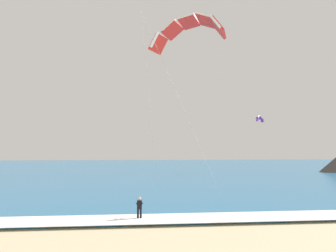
{
  "coord_description": "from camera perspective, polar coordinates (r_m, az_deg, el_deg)",
  "views": [
    {
      "loc": [
        -4.88,
        -7.88,
        4.94
      ],
      "look_at": [
        -2.73,
        15.15,
        6.93
      ],
      "focal_mm": 30.25,
      "sensor_mm": 36.0,
      "label": 1
    }
  ],
  "objects": [
    {
      "name": "kite_distant",
      "position": [
        66.5,
        17.91,
        1.49
      ],
      "size": [
        2.94,
        3.16,
        1.42
      ],
      "color": "purple"
    },
    {
      "name": "surfboard",
      "position": [
        20.84,
        -5.81,
        -18.53
      ],
      "size": [
        0.47,
        1.41,
        0.09
      ],
      "color": "#239EC6",
      "rests_on": "ground"
    },
    {
      "name": "surf_foam",
      "position": [
        21.15,
        8.55,
        -17.76
      ],
      "size": [
        200.0,
        2.92,
        0.04
      ],
      "primitive_type": "cube",
      "color": "white",
      "rests_on": "sea"
    },
    {
      "name": "kite_primary",
      "position": [
        28.0,
        3.92,
        18.92
      ],
      "size": [
        7.42,
        7.4,
        16.27
      ],
      "color": "red"
    },
    {
      "name": "kitesurfer",
      "position": [
        20.66,
        -5.78,
        -16.06
      ],
      "size": [
        0.55,
        0.53,
        1.69
      ],
      "color": "black",
      "rests_on": "ground"
    },
    {
      "name": "sea",
      "position": [
        79.33,
        -1.82,
        -8.41
      ],
      "size": [
        200.0,
        120.0,
        0.2
      ],
      "primitive_type": "cube",
      "color": "teal",
      "rests_on": "ground"
    }
  ]
}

